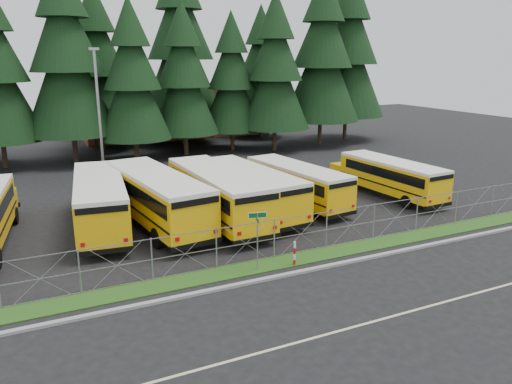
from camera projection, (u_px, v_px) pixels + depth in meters
ground at (282, 248)px, 25.72m from camera, size 120.00×120.00×0.00m
curb at (314, 269)px, 23.01m from camera, size 50.00×0.25×0.12m
grass_verge at (299, 259)px, 24.23m from camera, size 50.00×1.40×0.06m
road_lane_line at (383, 319)px, 18.75m from camera, size 50.00×0.12×0.01m
chainlink_fence at (292, 236)px, 24.59m from camera, size 44.00×0.10×2.00m
brick_building at (173, 110)px, 62.25m from camera, size 22.00×10.00×6.00m
bus_2 at (100, 203)px, 28.31m from camera, size 4.07×11.75×3.02m
bus_3 at (155, 199)px, 28.77m from camera, size 4.25×12.30×3.16m
bus_4 at (215, 195)px, 29.65m from camera, size 3.20×11.90×3.10m
bus_5 at (248, 191)px, 31.07m from camera, size 3.68×11.23×2.89m
bus_6 at (294, 185)px, 32.94m from camera, size 3.71×10.44×2.68m
bus_east at (388, 178)px, 34.87m from camera, size 3.01×10.09×2.61m
street_sign at (257, 229)px, 22.46m from camera, size 0.82×0.54×2.81m
striped_bollard at (295, 254)px, 23.37m from camera, size 0.11×0.11×1.20m
light_standard at (99, 113)px, 36.91m from camera, size 0.70×0.35×10.14m
conifer_3 at (67, 62)px, 43.92m from camera, size 8.20×8.20×18.14m
conifer_4 at (132, 81)px, 44.77m from camera, size 6.66×6.66×14.72m
conifer_5 at (184, 79)px, 48.01m from camera, size 6.68×6.68×14.77m
conifer_6 at (232, 82)px, 50.79m from camera, size 6.33×6.33×13.99m
conifer_7 at (275, 73)px, 50.31m from camera, size 7.17×7.17×15.86m
conifer_8 at (322, 59)px, 53.34m from camera, size 8.35×8.35×18.46m
conifer_9 at (348, 56)px, 56.79m from camera, size 8.66×8.66×19.15m
conifer_11 at (97, 68)px, 50.45m from camera, size 7.62×7.62×16.84m
conifer_12 at (181, 50)px, 53.55m from camera, size 9.18×9.18×20.29m
conifer_13 at (261, 72)px, 59.04m from camera, size 6.95×6.95×15.38m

